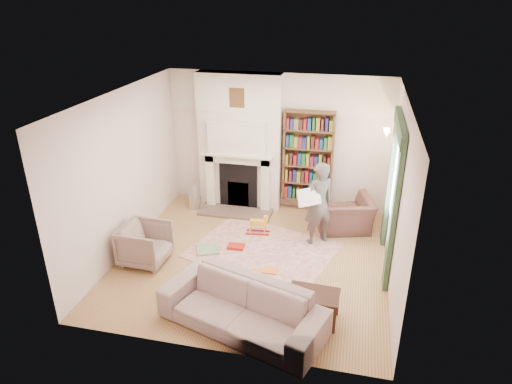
% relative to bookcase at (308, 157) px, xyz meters
% --- Properties ---
extents(floor, '(4.50, 4.50, 0.00)m').
position_rel_bookcase_xyz_m(floor, '(-0.65, -2.12, -1.18)').
color(floor, olive).
rests_on(floor, ground).
extents(ceiling, '(4.50, 4.50, 0.00)m').
position_rel_bookcase_xyz_m(ceiling, '(-0.65, -2.12, 1.62)').
color(ceiling, white).
rests_on(ceiling, wall_back).
extents(wall_back, '(4.50, 0.00, 4.50)m').
position_rel_bookcase_xyz_m(wall_back, '(-0.65, 0.13, 0.22)').
color(wall_back, silver).
rests_on(wall_back, floor).
extents(wall_front, '(4.50, 0.00, 4.50)m').
position_rel_bookcase_xyz_m(wall_front, '(-0.65, -4.37, 0.22)').
color(wall_front, silver).
rests_on(wall_front, floor).
extents(wall_left, '(0.00, 4.50, 4.50)m').
position_rel_bookcase_xyz_m(wall_left, '(-2.90, -2.12, 0.22)').
color(wall_left, silver).
rests_on(wall_left, floor).
extents(wall_right, '(0.00, 4.50, 4.50)m').
position_rel_bookcase_xyz_m(wall_right, '(1.60, -2.12, 0.22)').
color(wall_right, silver).
rests_on(wall_right, floor).
extents(fireplace, '(1.70, 0.58, 2.80)m').
position_rel_bookcase_xyz_m(fireplace, '(-1.40, -0.07, 0.21)').
color(fireplace, silver).
rests_on(fireplace, floor).
extents(bookcase, '(1.00, 0.24, 1.85)m').
position_rel_bookcase_xyz_m(bookcase, '(0.00, 0.00, 0.00)').
color(bookcase, brown).
rests_on(bookcase, floor).
extents(window, '(0.02, 0.90, 1.30)m').
position_rel_bookcase_xyz_m(window, '(1.58, -1.72, 0.27)').
color(window, silver).
rests_on(window, wall_right).
extents(curtain_left, '(0.07, 0.32, 2.40)m').
position_rel_bookcase_xyz_m(curtain_left, '(1.55, -2.42, 0.02)').
color(curtain_left, '#324E34').
rests_on(curtain_left, floor).
extents(curtain_right, '(0.07, 0.32, 2.40)m').
position_rel_bookcase_xyz_m(curtain_right, '(1.55, -1.02, 0.02)').
color(curtain_right, '#324E34').
rests_on(curtain_right, floor).
extents(pelmet, '(0.09, 1.70, 0.24)m').
position_rel_bookcase_xyz_m(pelmet, '(1.54, -1.72, 1.20)').
color(pelmet, '#324E34').
rests_on(pelmet, wall_right).
extents(wall_sconce, '(0.20, 0.24, 0.24)m').
position_rel_bookcase_xyz_m(wall_sconce, '(1.38, -0.62, 0.72)').
color(wall_sconce, gold).
rests_on(wall_sconce, wall_right).
extents(rug, '(2.79, 2.42, 0.01)m').
position_rel_bookcase_xyz_m(rug, '(-0.54, -1.83, -1.17)').
color(rug, beige).
rests_on(rug, floor).
extents(armchair_reading, '(1.22, 1.14, 0.66)m').
position_rel_bookcase_xyz_m(armchair_reading, '(0.81, -0.71, -0.84)').
color(armchair_reading, '#462825').
rests_on(armchair_reading, floor).
extents(armchair_left, '(0.78, 0.76, 0.69)m').
position_rel_bookcase_xyz_m(armchair_left, '(-2.40, -2.62, -0.83)').
color(armchair_left, '#AA9C8C').
rests_on(armchair_left, floor).
extents(sofa, '(2.44, 1.55, 0.66)m').
position_rel_bookcase_xyz_m(sofa, '(-0.39, -3.86, -0.84)').
color(sofa, '#AE9F90').
rests_on(sofa, floor).
extents(man_reading, '(0.68, 0.63, 1.56)m').
position_rel_bookcase_xyz_m(man_reading, '(0.36, -1.31, -0.39)').
color(man_reading, '#504540').
rests_on(man_reading, floor).
extents(newspaper, '(0.43, 0.36, 0.30)m').
position_rel_bookcase_xyz_m(newspaper, '(0.21, -1.51, -0.19)').
color(newspaper, white).
rests_on(newspaper, man_reading).
extents(coffee_table, '(0.72, 0.49, 0.45)m').
position_rel_bookcase_xyz_m(coffee_table, '(0.54, -3.49, -0.95)').
color(coffee_table, '#381B13').
rests_on(coffee_table, floor).
extents(paraffin_heater, '(0.27, 0.27, 0.55)m').
position_rel_bookcase_xyz_m(paraffin_heater, '(-2.31, -0.47, -0.90)').
color(paraffin_heater, '#B5B6BD').
rests_on(paraffin_heater, floor).
extents(rocking_horse, '(0.46, 0.22, 0.39)m').
position_rel_bookcase_xyz_m(rocking_horse, '(-0.75, -1.26, -0.98)').
color(rocking_horse, yellow).
rests_on(rocking_horse, rug).
extents(board_game, '(0.52, 0.52, 0.03)m').
position_rel_bookcase_xyz_m(board_game, '(-1.50, -2.04, -1.15)').
color(board_game, '#C5CA47').
rests_on(board_game, rug).
extents(game_box_lid, '(0.30, 0.20, 0.05)m').
position_rel_bookcase_xyz_m(game_box_lid, '(-1.02, -1.87, -1.14)').
color(game_box_lid, '#A72013').
rests_on(game_box_lid, rug).
extents(comic_annuals, '(0.51, 0.37, 0.02)m').
position_rel_bookcase_xyz_m(comic_annuals, '(-0.40, -2.52, -1.16)').
color(comic_annuals, red).
rests_on(comic_annuals, rug).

